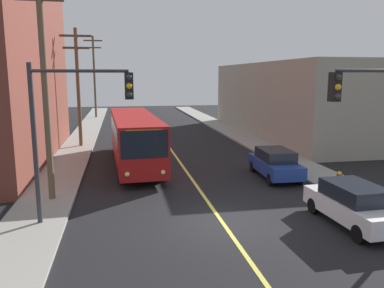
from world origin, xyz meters
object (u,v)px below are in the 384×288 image
Objects in this scene: parked_car_blue at (275,163)px; utility_pole_mid at (78,82)px; utility_pole_near at (44,74)px; parked_car_white at (354,204)px; city_bus at (134,137)px; fire_hydrant at (339,179)px; utility_pole_far at (94,73)px; traffic_signal_left_corner at (76,113)px; traffic_signal_right_corner at (384,115)px.

parked_car_blue is 0.49× the size of utility_pole_mid.
parked_car_white is at bearing -23.12° from utility_pole_near.
fire_hydrant is (9.81, -7.70, -1.23)m from city_bus.
fire_hydrant is (13.88, -36.57, -5.42)m from utility_pole_far.
utility_pole_mid is (-11.65, 11.69, 4.36)m from parked_car_blue.
utility_pole_near is 0.96× the size of utility_pole_far.
fire_hydrant is at bearing -46.60° from utility_pole_mid.
utility_pole_mid is (0.01, 13.79, -0.55)m from utility_pole_near.
utility_pole_near reaches higher than traffic_signal_left_corner.
fire_hydrant is (1.44, 4.79, -3.72)m from traffic_signal_right_corner.
traffic_signal_right_corner reaches higher than city_bus.
traffic_signal_right_corner is at bearing -13.62° from traffic_signal_left_corner.
utility_pole_mid is (-4.02, 6.93, 3.39)m from city_bus.
utility_pole_near is at bearing -169.76° from parked_car_blue.
utility_pole_near is at bearing 155.61° from traffic_signal_right_corner.
traffic_signal_left_corner is (-10.29, 2.07, 3.46)m from parked_car_white.
parked_car_blue is 0.42× the size of utility_pole_far.
fire_hydrant is (1.98, 4.24, -0.26)m from parked_car_white.
utility_pole_far is at bearing 98.01° from city_bus.
traffic_signal_right_corner is at bearing -46.00° from parked_car_white.
traffic_signal_right_corner is at bearing -106.72° from fire_hydrant.
traffic_signal_right_corner is at bearing -84.53° from parked_car_blue.
utility_pole_near is 1.70× the size of traffic_signal_left_corner.
utility_pole_mid reaches higher than fire_hydrant.
fire_hydrant is at bearing 65.00° from parked_car_white.
utility_pole_far is at bearing 110.78° from fire_hydrant.
parked_car_white is 0.49× the size of utility_pole_mid.
city_bus is 2.04× the size of traffic_signal_left_corner.
city_bus is 2.74× the size of parked_car_white.
city_bus is 14.31m from parked_car_white.
parked_car_blue is 12.83m from utility_pole_near.
utility_pole_near is 1.70× the size of traffic_signal_right_corner.
city_bus is 8.88m from utility_pole_near.
utility_pole_near is at bearing -89.94° from utility_pole_far.
parked_car_white and parked_car_blue have the same top height.
utility_pole_near is 13.69m from traffic_signal_right_corner.
utility_pole_mid is 0.86× the size of utility_pole_far.
utility_pole_far is (-0.04, 35.74, 0.25)m from utility_pole_near.
traffic_signal_right_corner is (12.44, -41.36, -1.70)m from utility_pole_far.
city_bus is 9.05m from parked_car_blue.
utility_pole_near is at bearing -120.39° from city_bus.
traffic_signal_left_corner is 1.00× the size of traffic_signal_right_corner.
traffic_signal_left_corner is at bearing -62.25° from utility_pole_near.
parked_car_blue is at bearing 91.63° from parked_car_white.
parked_car_white is at bearing -57.84° from utility_pole_mid.
traffic_signal_right_corner reaches higher than parked_car_blue.
city_bus is 12.53m from fire_hydrant.
utility_pole_near is 3.69m from traffic_signal_left_corner.
utility_pole_near is (-11.86, 5.07, 4.91)m from parked_car_white.
city_bus is 1.15× the size of utility_pole_far.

